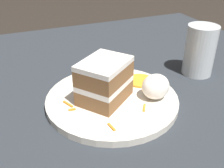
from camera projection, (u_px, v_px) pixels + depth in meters
ground_plane at (101, 132)px, 0.51m from camera, size 6.00×6.00×0.00m
dining_table at (101, 124)px, 0.50m from camera, size 1.16×1.12×0.04m
plate at (112, 99)px, 0.53m from camera, size 0.26×0.26×0.01m
cake_slice at (104, 81)px, 0.50m from camera, size 0.12×0.12×0.08m
cream_dollop at (156, 86)px, 0.51m from camera, size 0.05×0.05×0.05m
orange_garnish at (140, 81)px, 0.58m from camera, size 0.06×0.06×0.00m
carrot_shreds_scatter at (104, 97)px, 0.52m from camera, size 0.16×0.20×0.00m
drinking_glass at (199, 54)px, 0.62m from camera, size 0.07×0.07×0.12m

